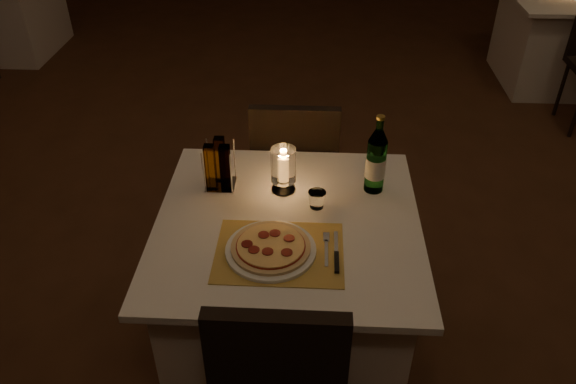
{
  "coord_description": "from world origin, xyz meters",
  "views": [
    {
      "loc": [
        -0.02,
        -2.25,
        2.06
      ],
      "look_at": [
        -0.11,
        -0.58,
        0.86
      ],
      "focal_mm": 35.0,
      "sensor_mm": 36.0,
      "label": 1
    }
  ],
  "objects_px": {
    "chair_far": "(295,162)",
    "water_bottle": "(376,161)",
    "main_table": "(288,290)",
    "plate": "(271,250)",
    "tumbler": "(317,200)",
    "hurricane_candle": "(283,167)",
    "neighbor_table_left": "(2,12)",
    "pizza": "(271,246)",
    "neighbor_table_right": "(561,39)"
  },
  "relations": [
    {
      "from": "chair_far",
      "to": "tumbler",
      "type": "distance_m",
      "value": 0.67
    },
    {
      "from": "hurricane_candle",
      "to": "plate",
      "type": "bearing_deg",
      "value": -93.33
    },
    {
      "from": "neighbor_table_right",
      "to": "water_bottle",
      "type": "bearing_deg",
      "value": -122.91
    },
    {
      "from": "tumbler",
      "to": "neighbor_table_right",
      "type": "relative_size",
      "value": 0.07
    },
    {
      "from": "pizza",
      "to": "hurricane_candle",
      "type": "relative_size",
      "value": 1.45
    },
    {
      "from": "neighbor_table_right",
      "to": "main_table",
      "type": "bearing_deg",
      "value": -125.41
    },
    {
      "from": "pizza",
      "to": "tumbler",
      "type": "xyz_separation_m",
      "value": [
        0.16,
        0.27,
        0.01
      ]
    },
    {
      "from": "plate",
      "to": "hurricane_candle",
      "type": "distance_m",
      "value": 0.39
    },
    {
      "from": "water_bottle",
      "to": "neighbor_table_right",
      "type": "xyz_separation_m",
      "value": [
        1.79,
        2.77,
        -0.5
      ]
    },
    {
      "from": "chair_far",
      "to": "water_bottle",
      "type": "bearing_deg",
      "value": -55.43
    },
    {
      "from": "main_table",
      "to": "chair_far",
      "type": "height_order",
      "value": "chair_far"
    },
    {
      "from": "plate",
      "to": "neighbor_table_right",
      "type": "xyz_separation_m",
      "value": [
        2.18,
        3.17,
        -0.38
      ]
    },
    {
      "from": "tumbler",
      "to": "neighbor_table_right",
      "type": "xyz_separation_m",
      "value": [
        2.02,
        2.9,
        -0.4
      ]
    },
    {
      "from": "chair_far",
      "to": "plate",
      "type": "bearing_deg",
      "value": -93.2
    },
    {
      "from": "pizza",
      "to": "hurricane_candle",
      "type": "bearing_deg",
      "value": 86.65
    },
    {
      "from": "water_bottle",
      "to": "neighbor_table_left",
      "type": "distance_m",
      "value": 4.56
    },
    {
      "from": "hurricane_candle",
      "to": "neighbor_table_left",
      "type": "height_order",
      "value": "hurricane_candle"
    },
    {
      "from": "main_table",
      "to": "water_bottle",
      "type": "relative_size",
      "value": 2.99
    },
    {
      "from": "plate",
      "to": "neighbor_table_left",
      "type": "relative_size",
      "value": 0.32
    },
    {
      "from": "pizza",
      "to": "plate",
      "type": "bearing_deg",
      "value": -30.77
    },
    {
      "from": "main_table",
      "to": "chair_far",
      "type": "distance_m",
      "value": 0.74
    },
    {
      "from": "neighbor_table_left",
      "to": "neighbor_table_right",
      "type": "relative_size",
      "value": 1.0
    },
    {
      "from": "main_table",
      "to": "water_bottle",
      "type": "height_order",
      "value": "water_bottle"
    },
    {
      "from": "chair_far",
      "to": "main_table",
      "type": "bearing_deg",
      "value": -90.0
    },
    {
      "from": "neighbor_table_left",
      "to": "hurricane_candle",
      "type": "bearing_deg",
      "value": -48.78
    },
    {
      "from": "water_bottle",
      "to": "neighbor_table_right",
      "type": "relative_size",
      "value": 0.33
    },
    {
      "from": "water_bottle",
      "to": "tumbler",
      "type": "bearing_deg",
      "value": -150.15
    },
    {
      "from": "tumbler",
      "to": "water_bottle",
      "type": "height_order",
      "value": "water_bottle"
    },
    {
      "from": "pizza",
      "to": "neighbor_table_right",
      "type": "relative_size",
      "value": 0.28
    },
    {
      "from": "water_bottle",
      "to": "neighbor_table_right",
      "type": "height_order",
      "value": "water_bottle"
    },
    {
      "from": "tumbler",
      "to": "hurricane_candle",
      "type": "distance_m",
      "value": 0.19
    },
    {
      "from": "plate",
      "to": "tumbler",
      "type": "distance_m",
      "value": 0.32
    },
    {
      "from": "main_table",
      "to": "neighbor_table_left",
      "type": "bearing_deg",
      "value": 129.79
    },
    {
      "from": "water_bottle",
      "to": "hurricane_candle",
      "type": "bearing_deg",
      "value": -176.12
    },
    {
      "from": "chair_far",
      "to": "plate",
      "type": "height_order",
      "value": "chair_far"
    },
    {
      "from": "tumbler",
      "to": "water_bottle",
      "type": "xyz_separation_m",
      "value": [
        0.23,
        0.13,
        0.1
      ]
    },
    {
      "from": "chair_far",
      "to": "neighbor_table_right",
      "type": "bearing_deg",
      "value": 46.96
    },
    {
      "from": "main_table",
      "to": "pizza",
      "type": "relative_size",
      "value": 3.57
    },
    {
      "from": "plate",
      "to": "tumbler",
      "type": "height_order",
      "value": "tumbler"
    },
    {
      "from": "pizza",
      "to": "water_bottle",
      "type": "xyz_separation_m",
      "value": [
        0.39,
        0.41,
        0.11
      ]
    },
    {
      "from": "neighbor_table_right",
      "to": "chair_far",
      "type": "bearing_deg",
      "value": -133.04
    },
    {
      "from": "main_table",
      "to": "tumbler",
      "type": "bearing_deg",
      "value": 41.12
    },
    {
      "from": "plate",
      "to": "pizza",
      "type": "xyz_separation_m",
      "value": [
        -0.0,
        0.0,
        0.02
      ]
    },
    {
      "from": "chair_far",
      "to": "neighbor_table_left",
      "type": "relative_size",
      "value": 0.9
    },
    {
      "from": "pizza",
      "to": "water_bottle",
      "type": "bearing_deg",
      "value": 46.34
    },
    {
      "from": "tumbler",
      "to": "neighbor_table_left",
      "type": "relative_size",
      "value": 0.07
    },
    {
      "from": "main_table",
      "to": "plate",
      "type": "bearing_deg",
      "value": -105.52
    },
    {
      "from": "pizza",
      "to": "tumbler",
      "type": "distance_m",
      "value": 0.32
    },
    {
      "from": "tumbler",
      "to": "neighbor_table_right",
      "type": "distance_m",
      "value": 3.55
    },
    {
      "from": "main_table",
      "to": "pizza",
      "type": "xyz_separation_m",
      "value": [
        -0.05,
        -0.18,
        0.39
      ]
    }
  ]
}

